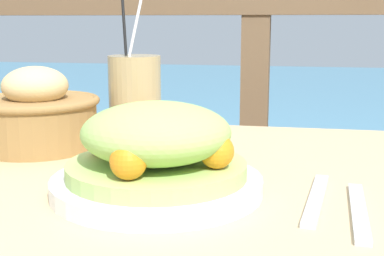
{
  "coord_description": "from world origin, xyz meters",
  "views": [
    {
      "loc": [
        0.1,
        -0.65,
        0.96
      ],
      "look_at": [
        -0.04,
        0.04,
        0.81
      ],
      "focal_mm": 50.0,
      "sensor_mm": 36.0,
      "label": 1
    }
  ],
  "objects": [
    {
      "name": "salad_plate",
      "position": [
        -0.06,
        -0.06,
        0.8
      ],
      "size": [
        0.25,
        0.25,
        0.11
      ],
      "color": "silver",
      "rests_on": "patio_table"
    },
    {
      "name": "drink_glass",
      "position": [
        -0.17,
        0.23,
        0.83
      ],
      "size": [
        0.09,
        0.09,
        0.25
      ],
      "color": "tan",
      "rests_on": "patio_table"
    },
    {
      "name": "patio_table",
      "position": [
        0.0,
        0.0,
        0.65
      ],
      "size": [
        1.22,
        0.75,
        0.75
      ],
      "color": "tan",
      "rests_on": "ground_plane"
    },
    {
      "name": "railing_fence",
      "position": [
        0.0,
        0.73,
        0.79
      ],
      "size": [
        2.8,
        0.08,
        1.06
      ],
      "color": "brown",
      "rests_on": "ground_plane"
    },
    {
      "name": "fork",
      "position": [
        0.13,
        -0.05,
        0.76
      ],
      "size": [
        0.04,
        0.18,
        0.0
      ],
      "color": "silver",
      "rests_on": "patio_table"
    },
    {
      "name": "bread_basket",
      "position": [
        -0.3,
        0.13,
        0.81
      ],
      "size": [
        0.2,
        0.2,
        0.13
      ],
      "color": "olive",
      "rests_on": "patio_table"
    },
    {
      "name": "knife",
      "position": [
        0.17,
        -0.08,
        0.76
      ],
      "size": [
        0.03,
        0.18,
        0.0
      ],
      "color": "silver",
      "rests_on": "patio_table"
    },
    {
      "name": "orange_near_glass",
      "position": [
        -0.08,
        0.13,
        0.79
      ],
      "size": [
        0.08,
        0.08,
        0.08
      ],
      "color": "orange",
      "rests_on": "patio_table"
    },
    {
      "name": "sea_backdrop",
      "position": [
        0.0,
        3.23,
        0.23
      ],
      "size": [
        12.0,
        4.0,
        0.46
      ],
      "color": "teal",
      "rests_on": "ground_plane"
    }
  ]
}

